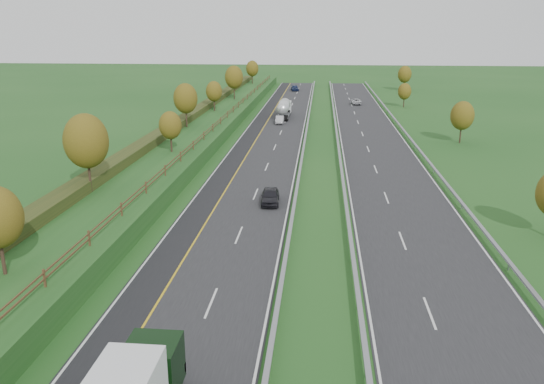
{
  "coord_description": "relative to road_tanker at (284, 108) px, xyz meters",
  "views": [
    {
      "loc": [
        8.06,
        -19.47,
        17.15
      ],
      "look_at": [
        3.6,
        28.92,
        2.2
      ],
      "focal_mm": 35.0,
      "sensor_mm": 36.0,
      "label": 1
    }
  ],
  "objects": [
    {
      "name": "trees_far",
      "position": [
        29.2,
        1.48,
        2.38
      ],
      "size": [
        8.45,
        118.6,
        7.12
      ],
      "color": "#2D2116",
      "rests_on": "ground"
    },
    {
      "name": "trees_left",
      "position": [
        -13.24,
        -31.1,
        4.51
      ],
      "size": [
        6.64,
        164.3,
        7.66
      ],
      "color": "#2D2116",
      "rests_on": "embankment_left"
    },
    {
      "name": "car_oncoming",
      "position": [
        15.8,
        20.82,
        -1.14
      ],
      "size": [
        2.3,
        4.95,
        1.37
      ],
      "primitive_type": "imported",
      "rotation": [
        0.0,
        0.0,
        3.15
      ],
      "color": "silver",
      "rests_on": "far_carriageway"
    },
    {
      "name": "car_dark_near",
      "position": [
        2.53,
        -55.73,
        -1.05
      ],
      "size": [
        2.07,
        4.61,
        1.54
      ],
      "primitive_type": "imported",
      "rotation": [
        0.0,
        0.0,
        0.06
      ],
      "color": "black",
      "rests_on": "near_carriageway"
    },
    {
      "name": "car_silver_mid",
      "position": [
        -0.26,
        -7.46,
        -1.12
      ],
      "size": [
        1.59,
        4.31,
        1.41
      ],
      "primitive_type": "imported",
      "rotation": [
        0.0,
        0.0,
        0.02
      ],
      "color": "#ADAEB2",
      "rests_on": "near_carriageway"
    },
    {
      "name": "hard_shoulder",
      "position": [
        -4.35,
        -27.73,
        -1.84
      ],
      "size": [
        3.0,
        200.0,
        0.04
      ],
      "primitive_type": "cube",
      "color": "black",
      "rests_on": "ground"
    },
    {
      "name": "median_barrier_near",
      "position": [
        5.1,
        -27.73,
        -1.25
      ],
      "size": [
        0.32,
        200.0,
        0.71
      ],
      "color": "gray",
      "rests_on": "ground"
    },
    {
      "name": "road_tanker",
      "position": [
        0.0,
        0.0,
        0.0
      ],
      "size": [
        2.4,
        11.22,
        3.46
      ],
      "color": "silver",
      "rests_on": "near_carriageway"
    },
    {
      "name": "outer_barrier_far",
      "position": [
        21.7,
        -27.73,
        -1.25
      ],
      "size": [
        0.32,
        200.0,
        0.71
      ],
      "color": "gray",
      "rests_on": "ground"
    },
    {
      "name": "hedge_left",
      "position": [
        -15.6,
        -27.73,
        0.69
      ],
      "size": [
        2.2,
        180.0,
        1.1
      ],
      "primitive_type": "cube",
      "color": "#273515",
      "rests_on": "embankment_left"
    },
    {
      "name": "far_carriageway",
      "position": [
        15.9,
        -27.73,
        -1.84
      ],
      "size": [
        10.5,
        200.0,
        0.04
      ],
      "primitive_type": "cube",
      "color": "black",
      "rests_on": "ground"
    },
    {
      "name": "near_carriageway",
      "position": [
        -0.6,
        -27.73,
        -1.84
      ],
      "size": [
        10.5,
        200.0,
        0.04
      ],
      "primitive_type": "cube",
      "color": "black",
      "rests_on": "ground"
    },
    {
      "name": "median_barrier_far",
      "position": [
        10.2,
        -27.73,
        -1.25
      ],
      "size": [
        0.32,
        200.0,
        0.71
      ],
      "color": "gray",
      "rests_on": "ground"
    },
    {
      "name": "ground",
      "position": [
        7.4,
        -32.73,
        -1.86
      ],
      "size": [
        400.0,
        400.0,
        0.0
      ],
      "primitive_type": "plane",
      "color": "#1D4B1A",
      "rests_on": "ground"
    },
    {
      "name": "fence_left",
      "position": [
        -9.1,
        -28.14,
        0.87
      ],
      "size": [
        0.12,
        189.06,
        1.2
      ],
      "color": "#422B19",
      "rests_on": "embankment_left"
    },
    {
      "name": "lane_markings",
      "position": [
        5.8,
        -27.85,
        -1.81
      ],
      "size": [
        26.75,
        200.0,
        0.01
      ],
      "color": "silver",
      "rests_on": "near_carriageway"
    },
    {
      "name": "embankment_left",
      "position": [
        -13.6,
        -27.73,
        -0.86
      ],
      "size": [
        12.0,
        200.0,
        2.0
      ],
      "primitive_type": "cube",
      "color": "#1D4B1A",
      "rests_on": "ground"
    },
    {
      "name": "car_small_far",
      "position": [
        -0.26,
        48.78,
        -1.09
      ],
      "size": [
        2.67,
        5.26,
        1.46
      ],
      "primitive_type": "imported",
      "rotation": [
        0.0,
        0.0,
        0.13
      ],
      "color": "#162246",
      "rests_on": "near_carriageway"
    }
  ]
}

